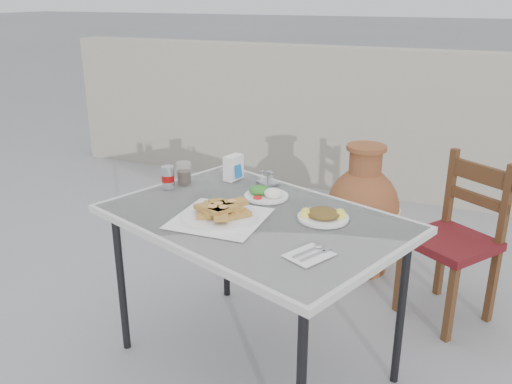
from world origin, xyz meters
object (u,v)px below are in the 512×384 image
at_px(cafe_table, 254,226).
at_px(chair, 456,238).
at_px(cola_glass, 184,174).
at_px(condiment_caddy, 268,180).
at_px(salad_chopped_plate, 323,215).
at_px(salad_rice_plate, 266,193).
at_px(napkin_holder, 233,168).
at_px(terracotta_urn, 362,213).
at_px(soda_can, 168,177).
at_px(pide_plate, 219,211).

bearing_deg(cafe_table, chair, 46.18).
xyz_separation_m(cola_glass, condiment_caddy, (0.37, 0.15, -0.02)).
distance_m(salad_chopped_plate, chair, 0.93).
height_order(salad_rice_plate, napkin_holder, napkin_holder).
bearing_deg(salad_rice_plate, cafe_table, -79.95).
distance_m(salad_rice_plate, chair, 1.04).
bearing_deg(cola_glass, terracotta_urn, 52.54).
xyz_separation_m(cafe_table, salad_chopped_plate, (0.27, 0.07, 0.07)).
xyz_separation_m(soda_can, cola_glass, (0.03, 0.09, -0.01)).
bearing_deg(cola_glass, chair, 24.79).
distance_m(cafe_table, salad_rice_plate, 0.22).
relative_size(cafe_table, terracotta_urn, 1.81).
bearing_deg(condiment_caddy, cola_glass, -158.25).
xyz_separation_m(pide_plate, chair, (0.88, 0.89, -0.33)).
relative_size(cafe_table, napkin_holder, 11.70).
bearing_deg(salad_chopped_plate, chair, 55.98).
xyz_separation_m(salad_rice_plate, condiment_caddy, (-0.06, 0.17, 0.00)).
height_order(napkin_holder, terracotta_urn, napkin_holder).
height_order(cafe_table, salad_chopped_plate, salad_chopped_plate).
height_order(cafe_table, napkin_holder, napkin_holder).
bearing_deg(pide_plate, napkin_holder, 109.65).
bearing_deg(salad_rice_plate, soda_can, -170.85).
xyz_separation_m(salad_rice_plate, soda_can, (-0.47, -0.08, 0.04)).
distance_m(cola_glass, terracotta_urn, 1.20).
relative_size(salad_chopped_plate, soda_can, 1.95).
bearing_deg(pide_plate, salad_chopped_plate, 23.48).
bearing_deg(napkin_holder, soda_can, -120.95).
distance_m(soda_can, cola_glass, 0.10).
xyz_separation_m(soda_can, chair, (1.27, 0.66, -0.36)).
relative_size(pide_plate, napkin_holder, 3.04).
bearing_deg(soda_can, cola_glass, 70.69).
bearing_deg(salad_rice_plate, salad_chopped_plate, -23.84).
height_order(condiment_caddy, chair, chair).
bearing_deg(napkin_holder, condiment_caddy, 12.40).
relative_size(cola_glass, chair, 0.12).
xyz_separation_m(cafe_table, napkin_holder, (-0.28, 0.37, 0.11)).
distance_m(salad_chopped_plate, terracotta_urn, 1.12).
relative_size(pide_plate, cola_glass, 3.54).
xyz_separation_m(napkin_holder, condiment_caddy, (0.18, 0.00, -0.04)).
xyz_separation_m(pide_plate, soda_can, (-0.39, 0.23, 0.02)).
bearing_deg(napkin_holder, salad_rice_plate, -21.94).
height_order(salad_chopped_plate, cola_glass, cola_glass).
distance_m(napkin_holder, condiment_caddy, 0.19).
bearing_deg(condiment_caddy, soda_can, -149.39).
bearing_deg(salad_rice_plate, condiment_caddy, 110.23).
distance_m(cafe_table, pide_plate, 0.17).
xyz_separation_m(soda_can, condiment_caddy, (0.41, 0.24, -0.03)).
distance_m(condiment_caddy, terracotta_urn, 0.90).
xyz_separation_m(pide_plate, terracotta_urn, (0.32, 1.21, -0.41)).
height_order(cola_glass, chair, chair).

